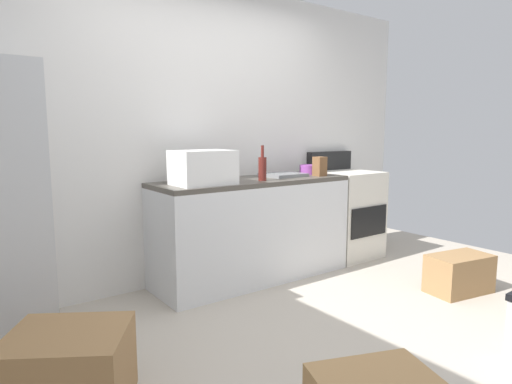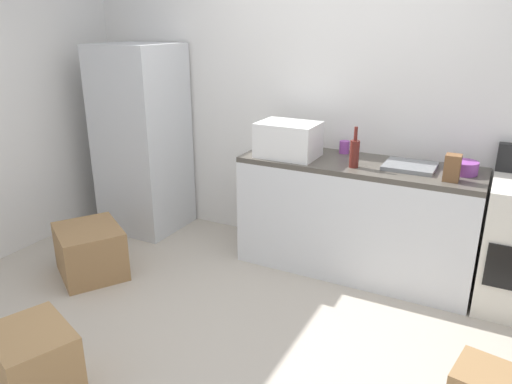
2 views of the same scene
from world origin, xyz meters
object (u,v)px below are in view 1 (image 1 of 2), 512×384
Objects in this scene: wine_bottle at (262,168)px; knife_block at (320,166)px; microwave at (203,167)px; cardboard_box_medium at (69,372)px; coffee_mug at (222,173)px; cardboard_box_small at (459,274)px; stove_oven at (346,212)px; mixing_bowl at (309,169)px.

knife_block is (0.67, -0.01, -0.02)m from wine_bottle.
cardboard_box_medium is (-1.27, -0.94, -0.84)m from microwave.
knife_block is at bearing -2.79° from microwave.
coffee_mug reaches higher than cardboard_box_small.
stove_oven reaches higher than mixing_bowl.
cardboard_box_medium is at bearing -143.33° from microwave.
wine_bottle reaches higher than coffee_mug.
microwave is 4.60× the size of coffee_mug.
cardboard_box_small is (1.71, -1.20, -0.88)m from microwave.
mixing_bowl is 2.87m from cardboard_box_medium.
microwave is 1.22m from knife_block.
microwave is 0.48m from coffee_mug.
wine_bottle is 1.58× the size of mixing_bowl.
cardboard_box_small is at bearing -35.24° from microwave.
coffee_mug is 0.93m from knife_block.
mixing_bowl is (1.28, 0.14, -0.09)m from microwave.
coffee_mug is at bearing 39.54° from microwave.
cardboard_box_small is at bearing -92.78° from stove_oven.
mixing_bowl is at bearing -9.62° from coffee_mug.
knife_block is at bearing -164.16° from stove_oven.
mixing_bowl is 0.37× the size of cardboard_box_small.
coffee_mug is at bearing 37.33° from cardboard_box_medium.
wine_bottle is 0.40m from coffee_mug.
stove_oven is 3.22m from cardboard_box_medium.
wine_bottle is at bearing -173.03° from stove_oven.
knife_block is (-0.55, -0.16, 0.52)m from stove_oven.
microwave is 0.89× the size of cardboard_box_small.
cardboard_box_medium is 1.04× the size of cardboard_box_small.
cardboard_box_small is (0.49, -1.15, -0.83)m from knife_block.
knife_block is 2.75m from cardboard_box_medium.
cardboard_box_medium is at bearing -142.67° from coffee_mug.
cardboard_box_medium is at bearing -160.40° from knife_block.
knife_block is 0.95× the size of mixing_bowl.
wine_bottle reaches higher than microwave.
coffee_mug is (0.36, 0.30, -0.09)m from microwave.
cardboard_box_small is (1.16, -1.15, -0.85)m from wine_bottle.
mixing_bowl is (0.91, -0.15, -0.00)m from coffee_mug.
wine_bottle is at bearing 135.16° from cardboard_box_small.
stove_oven reaches higher than cardboard_box_small.
cardboard_box_small is at bearing -44.84° from wine_bottle.
coffee_mug is 2.18m from cardboard_box_medium.
stove_oven is at bearing 6.97° from wine_bottle.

